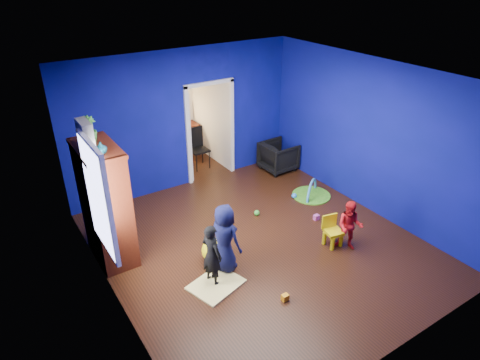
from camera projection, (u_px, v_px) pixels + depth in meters
floor at (260, 245)px, 7.40m from camera, size 5.00×5.50×0.01m
ceiling at (264, 78)px, 6.06m from camera, size 5.00×5.50×0.01m
wall_back at (184, 120)px, 8.77m from camera, size 5.00×0.02×2.90m
wall_front at (408, 263)px, 4.68m from camera, size 5.00×0.02×2.90m
wall_left at (105, 216)px, 5.52m from camera, size 0.02×5.50×2.90m
wall_right at (371, 137)px, 7.94m from camera, size 0.02×5.50×2.90m
alcove at (191, 113)px, 9.80m from camera, size 1.00×1.75×2.50m
armchair at (278, 156)px, 9.88m from camera, size 0.76×0.74×0.67m
child_black at (212, 255)px, 6.33m from camera, size 0.33×0.42×1.02m
child_navy at (225, 238)px, 6.59m from camera, size 0.54×0.65×1.14m
toddler_red at (350, 226)px, 7.12m from camera, size 0.54×0.55×0.89m
vase at (101, 148)px, 6.00m from camera, size 0.20×0.20×0.17m
potted_plant at (89, 129)px, 6.34m from camera, size 0.28×0.28×0.40m
tv_armoire at (105, 204)px, 6.72m from camera, size 0.58×1.14×1.96m
crt_tv at (107, 201)px, 6.72m from camera, size 0.46×0.70×0.54m
yellow_blanket at (216, 284)px, 6.48m from camera, size 0.89×0.79×0.03m
hopper_ball at (214, 250)px, 6.92m from camera, size 0.41×0.41×0.41m
kid_chair at (333, 233)px, 7.29m from camera, size 0.33×0.33×0.50m
play_mat at (311, 195)px, 8.92m from camera, size 0.79×0.79×0.02m
toy_arch at (311, 195)px, 8.92m from camera, size 0.62×0.45×0.72m
window_left at (97, 198)px, 5.74m from camera, size 0.03×0.95×1.55m
curtain at (97, 198)px, 6.34m from camera, size 0.14×0.42×2.40m
doorway at (210, 133)px, 9.25m from camera, size 1.16×0.10×2.10m
study_desk at (181, 140)px, 10.68m from camera, size 0.88×0.44×0.75m
desk_monitor at (178, 116)px, 10.50m from camera, size 0.40×0.05×0.32m
desk_lamp at (168, 120)px, 10.33m from camera, size 0.14×0.14×0.14m
folding_chair at (199, 149)px, 9.93m from camera, size 0.40×0.40×0.92m
book_shelf at (175, 73)px, 10.00m from camera, size 0.88×0.24×0.04m
toy_0 at (333, 231)px, 7.68m from camera, size 0.10×0.08×0.10m
toy_1 at (294, 196)px, 8.82m from camera, size 0.11×0.11×0.11m
toy_2 at (285, 297)px, 6.18m from camera, size 0.10×0.08×0.10m
toy_3 at (257, 213)px, 8.23m from camera, size 0.11×0.11×0.11m
toy_4 at (316, 217)px, 8.09m from camera, size 0.10×0.08×0.10m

